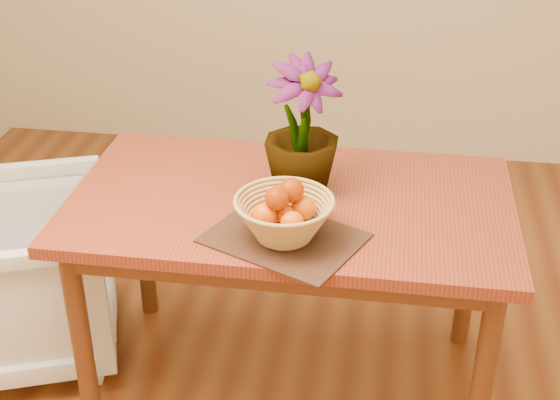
# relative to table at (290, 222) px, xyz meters

# --- Properties ---
(table) EXTENTS (1.40, 0.80, 0.75)m
(table) POSITION_rel_table_xyz_m (0.00, 0.00, 0.00)
(table) COLOR maroon
(table) RESTS_ON floor
(placemat) EXTENTS (0.51, 0.46, 0.01)m
(placemat) POSITION_rel_table_xyz_m (0.02, -0.24, 0.09)
(placemat) COLOR #321E12
(placemat) RESTS_ON table
(wicker_basket) EXTENTS (0.29, 0.29, 0.12)m
(wicker_basket) POSITION_rel_table_xyz_m (0.02, -0.24, 0.15)
(wicker_basket) COLOR tan
(wicker_basket) RESTS_ON placemat
(orange_pile) EXTENTS (0.17, 0.17, 0.13)m
(orange_pile) POSITION_rel_table_xyz_m (0.02, -0.24, 0.21)
(orange_pile) COLOR #DE5B03
(orange_pile) RESTS_ON wicker_basket
(potted_plant) EXTENTS (0.33, 0.33, 0.43)m
(potted_plant) POSITION_rel_table_xyz_m (0.02, 0.07, 0.30)
(potted_plant) COLOR #1E4A15
(potted_plant) RESTS_ON table
(armchair) EXTENTS (0.84, 0.87, 0.70)m
(armchair) POSITION_rel_table_xyz_m (-1.02, 0.04, -0.31)
(armchair) COLOR #7D6456
(armchair) RESTS_ON floor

